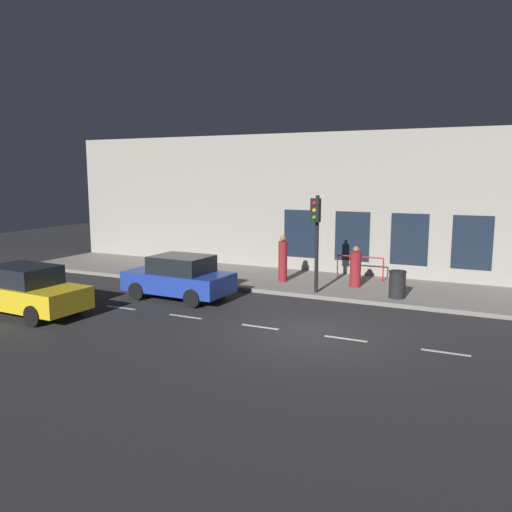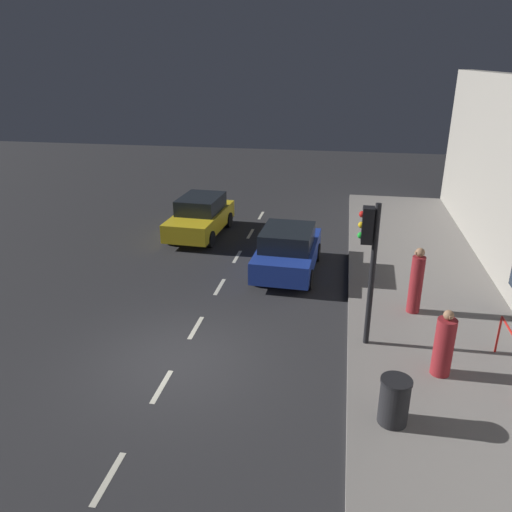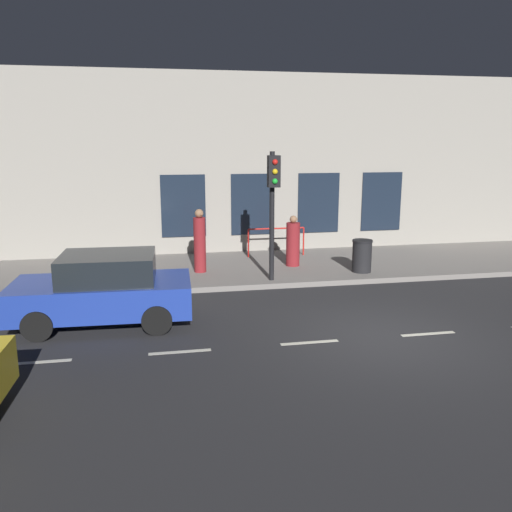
{
  "view_description": "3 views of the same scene",
  "coord_description": "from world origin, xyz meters",
  "px_view_note": "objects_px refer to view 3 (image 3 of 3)",
  "views": [
    {
      "loc": [
        -13.54,
        -4.78,
        4.48
      ],
      "look_at": [
        2.64,
        3.0,
        1.65
      ],
      "focal_mm": 36.82,
      "sensor_mm": 36.0,
      "label": 1
    },
    {
      "loc": [
        3.63,
        -9.5,
        6.67
      ],
      "look_at": [
        1.57,
        1.94,
        2.04
      ],
      "focal_mm": 34.68,
      "sensor_mm": 36.0,
      "label": 2
    },
    {
      "loc": [
        -9.74,
        4.57,
        4.0
      ],
      "look_at": [
        1.84,
        2.35,
        1.43
      ],
      "focal_mm": 37.33,
      "sensor_mm": 36.0,
      "label": 3
    }
  ],
  "objects_px": {
    "parked_car_1": "(104,289)",
    "trash_bin": "(362,256)",
    "pedestrian_0": "(200,243)",
    "traffic_light": "(273,193)",
    "pedestrian_1": "(293,243)"
  },
  "relations": [
    {
      "from": "traffic_light",
      "to": "pedestrian_0",
      "type": "bearing_deg",
      "value": 52.63
    },
    {
      "from": "parked_car_1",
      "to": "trash_bin",
      "type": "xyz_separation_m",
      "value": [
        2.9,
        -7.18,
        -0.15
      ]
    },
    {
      "from": "traffic_light",
      "to": "trash_bin",
      "type": "relative_size",
      "value": 3.69
    },
    {
      "from": "traffic_light",
      "to": "trash_bin",
      "type": "height_order",
      "value": "traffic_light"
    },
    {
      "from": "pedestrian_1",
      "to": "trash_bin",
      "type": "bearing_deg",
      "value": 44.66
    },
    {
      "from": "parked_car_1",
      "to": "trash_bin",
      "type": "distance_m",
      "value": 7.75
    },
    {
      "from": "parked_car_1",
      "to": "pedestrian_1",
      "type": "xyz_separation_m",
      "value": [
        4.06,
        -5.37,
        0.07
      ]
    },
    {
      "from": "parked_car_1",
      "to": "pedestrian_0",
      "type": "xyz_separation_m",
      "value": [
        3.8,
        -2.44,
        0.25
      ]
    },
    {
      "from": "parked_car_1",
      "to": "pedestrian_1",
      "type": "height_order",
      "value": "pedestrian_1"
    },
    {
      "from": "pedestrian_0",
      "to": "trash_bin",
      "type": "relative_size",
      "value": 1.95
    },
    {
      "from": "pedestrian_1",
      "to": "trash_bin",
      "type": "xyz_separation_m",
      "value": [
        -1.17,
        -1.82,
        -0.23
      ]
    },
    {
      "from": "traffic_light",
      "to": "parked_car_1",
      "type": "distance_m",
      "value": 5.26
    },
    {
      "from": "parked_car_1",
      "to": "pedestrian_1",
      "type": "bearing_deg",
      "value": -50.77
    },
    {
      "from": "parked_car_1",
      "to": "trash_bin",
      "type": "relative_size",
      "value": 4.06
    },
    {
      "from": "parked_car_1",
      "to": "pedestrian_1",
      "type": "distance_m",
      "value": 6.73
    }
  ]
}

